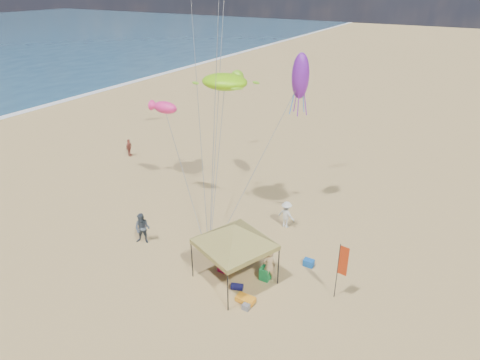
{
  "coord_description": "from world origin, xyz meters",
  "views": [
    {
      "loc": [
        10.41,
        -14.75,
        13.94
      ],
      "look_at": [
        0.0,
        3.0,
        4.0
      ],
      "focal_mm": 31.29,
      "sensor_mm": 36.0,
      "label": 1
    }
  ],
  "objects_px": {
    "cooler_red": "(223,268)",
    "chair_yellow": "(214,249)",
    "chair_green": "(265,273)",
    "person_near_a": "(269,266)",
    "cooler_blue": "(309,263)",
    "person_near_b": "(142,229)",
    "feather_flag": "(342,264)",
    "beach_cart": "(246,299)",
    "person_far_a": "(129,148)",
    "canopy_tent": "(234,226)",
    "person_near_c": "(286,215)"
  },
  "relations": [
    {
      "from": "chair_green",
      "to": "person_near_c",
      "type": "height_order",
      "value": "person_near_c"
    },
    {
      "from": "cooler_blue",
      "to": "person_near_b",
      "type": "distance_m",
      "value": 9.61
    },
    {
      "from": "beach_cart",
      "to": "person_near_b",
      "type": "bearing_deg",
      "value": 169.8
    },
    {
      "from": "canopy_tent",
      "to": "person_near_b",
      "type": "xyz_separation_m",
      "value": [
        -6.34,
        0.21,
        -2.27
      ]
    },
    {
      "from": "cooler_red",
      "to": "person_far_a",
      "type": "distance_m",
      "value": 18.19
    },
    {
      "from": "canopy_tent",
      "to": "cooler_red",
      "type": "relative_size",
      "value": 10.77
    },
    {
      "from": "chair_green",
      "to": "cooler_blue",
      "type": "bearing_deg",
      "value": 55.18
    },
    {
      "from": "chair_yellow",
      "to": "canopy_tent",
      "type": "bearing_deg",
      "value": -31.43
    },
    {
      "from": "chair_yellow",
      "to": "beach_cart",
      "type": "distance_m",
      "value": 4.24
    },
    {
      "from": "cooler_red",
      "to": "person_near_b",
      "type": "height_order",
      "value": "person_near_b"
    },
    {
      "from": "cooler_red",
      "to": "person_near_c",
      "type": "height_order",
      "value": "person_near_c"
    },
    {
      "from": "chair_green",
      "to": "person_near_b",
      "type": "xyz_separation_m",
      "value": [
        -7.65,
        -0.64,
        0.6
      ]
    },
    {
      "from": "feather_flag",
      "to": "chair_yellow",
      "type": "bearing_deg",
      "value": -179.93
    },
    {
      "from": "canopy_tent",
      "to": "person_near_c",
      "type": "distance_m",
      "value": 6.42
    },
    {
      "from": "cooler_blue",
      "to": "chair_yellow",
      "type": "distance_m",
      "value": 5.25
    },
    {
      "from": "feather_flag",
      "to": "person_near_a",
      "type": "distance_m",
      "value": 3.69
    },
    {
      "from": "cooler_blue",
      "to": "person_near_b",
      "type": "relative_size",
      "value": 0.28
    },
    {
      "from": "canopy_tent",
      "to": "cooler_red",
      "type": "xyz_separation_m",
      "value": [
        -0.89,
        0.32,
        -3.03
      ]
    },
    {
      "from": "chair_yellow",
      "to": "cooler_red",
      "type": "bearing_deg",
      "value": -38.28
    },
    {
      "from": "cooler_blue",
      "to": "person_near_a",
      "type": "xyz_separation_m",
      "value": [
        -1.31,
        -2.16,
        0.73
      ]
    },
    {
      "from": "canopy_tent",
      "to": "person_near_b",
      "type": "height_order",
      "value": "canopy_tent"
    },
    {
      "from": "chair_yellow",
      "to": "beach_cart",
      "type": "height_order",
      "value": "chair_yellow"
    },
    {
      "from": "feather_flag",
      "to": "chair_green",
      "type": "relative_size",
      "value": 4.41
    },
    {
      "from": "person_near_b",
      "to": "person_far_a",
      "type": "distance_m",
      "value": 13.86
    },
    {
      "from": "canopy_tent",
      "to": "person_far_a",
      "type": "distance_m",
      "value": 19.26
    },
    {
      "from": "chair_green",
      "to": "person_near_a",
      "type": "distance_m",
      "value": 0.6
    },
    {
      "from": "person_near_c",
      "to": "cooler_red",
      "type": "bearing_deg",
      "value": 88.45
    },
    {
      "from": "person_far_a",
      "to": "chair_yellow",
      "type": "bearing_deg",
      "value": -135.49
    },
    {
      "from": "canopy_tent",
      "to": "person_near_c",
      "type": "relative_size",
      "value": 3.34
    },
    {
      "from": "person_near_b",
      "to": "feather_flag",
      "type": "bearing_deg",
      "value": -16.11
    },
    {
      "from": "person_near_a",
      "to": "person_near_c",
      "type": "distance_m",
      "value": 5.3
    },
    {
      "from": "cooler_blue",
      "to": "person_far_a",
      "type": "distance_m",
      "value": 20.42
    },
    {
      "from": "cooler_red",
      "to": "chair_yellow",
      "type": "height_order",
      "value": "chair_yellow"
    },
    {
      "from": "canopy_tent",
      "to": "feather_flag",
      "type": "distance_m",
      "value": 5.29
    },
    {
      "from": "feather_flag",
      "to": "cooler_red",
      "type": "relative_size",
      "value": 5.72
    },
    {
      "from": "feather_flag",
      "to": "person_near_c",
      "type": "distance_m",
      "value": 6.85
    },
    {
      "from": "beach_cart",
      "to": "person_near_b",
      "type": "xyz_separation_m",
      "value": [
        -7.64,
        1.37,
        0.75
      ]
    },
    {
      "from": "person_near_b",
      "to": "cooler_red",
      "type": "bearing_deg",
      "value": -20.6
    },
    {
      "from": "cooler_blue",
      "to": "chair_green",
      "type": "relative_size",
      "value": 0.77
    },
    {
      "from": "canopy_tent",
      "to": "beach_cart",
      "type": "bearing_deg",
      "value": -41.79
    },
    {
      "from": "cooler_blue",
      "to": "person_near_a",
      "type": "height_order",
      "value": "person_near_a"
    },
    {
      "from": "chair_green",
      "to": "person_near_a",
      "type": "height_order",
      "value": "person_near_a"
    },
    {
      "from": "cooler_red",
      "to": "canopy_tent",
      "type": "bearing_deg",
      "value": -19.67
    },
    {
      "from": "feather_flag",
      "to": "chair_green",
      "type": "height_order",
      "value": "feather_flag"
    },
    {
      "from": "chair_yellow",
      "to": "person_near_c",
      "type": "height_order",
      "value": "person_near_c"
    },
    {
      "from": "person_near_a",
      "to": "person_near_b",
      "type": "relative_size",
      "value": 0.97
    },
    {
      "from": "canopy_tent",
      "to": "chair_yellow",
      "type": "xyz_separation_m",
      "value": [
        -2.15,
        1.31,
        -2.87
      ]
    },
    {
      "from": "canopy_tent",
      "to": "beach_cart",
      "type": "distance_m",
      "value": 3.49
    },
    {
      "from": "person_far_a",
      "to": "feather_flag",
      "type": "bearing_deg",
      "value": -126.51
    },
    {
      "from": "chair_green",
      "to": "person_far_a",
      "type": "height_order",
      "value": "person_far_a"
    }
  ]
}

